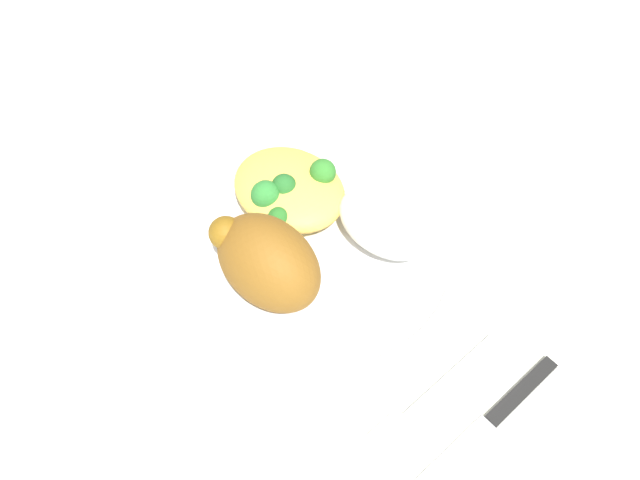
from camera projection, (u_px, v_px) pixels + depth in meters
The scene contains 7 objects.
ground_plane at pixel (320, 258), 0.63m from camera, with size 2.00×2.00×0.00m, color silver.
plate at pixel (320, 252), 0.62m from camera, with size 0.26×0.26×0.02m.
roasted_chicken at pixel (270, 264), 0.56m from camera, with size 0.11×0.07×0.08m.
rice_pile at pixel (387, 221), 0.61m from camera, with size 0.10×0.07×0.04m, color white.
mac_cheese_with_broccoli at pixel (289, 189), 0.63m from camera, with size 0.12×0.10×0.05m.
fork at pixel (430, 396), 0.55m from camera, with size 0.03×0.14×0.01m.
knife at pixel (492, 421), 0.53m from camera, with size 0.03×0.19×0.01m.
Camera 1 is at (-0.25, 0.26, 0.52)m, focal length 37.51 mm.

